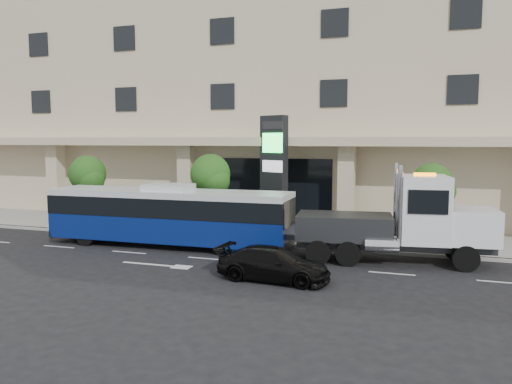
# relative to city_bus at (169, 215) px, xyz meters

# --- Properties ---
(ground) EXTENTS (120.00, 120.00, 0.00)m
(ground) POSITION_rel_city_bus_xyz_m (2.86, -0.35, -1.59)
(ground) COLOR black
(ground) RESTS_ON ground
(sidewalk) EXTENTS (120.00, 6.00, 0.15)m
(sidewalk) POSITION_rel_city_bus_xyz_m (2.86, 4.65, -1.51)
(sidewalk) COLOR gray
(sidewalk) RESTS_ON ground
(curb) EXTENTS (120.00, 0.30, 0.15)m
(curb) POSITION_rel_city_bus_xyz_m (2.86, 1.65, -1.51)
(curb) COLOR gray
(curb) RESTS_ON ground
(convention_center) EXTENTS (60.00, 17.60, 20.00)m
(convention_center) POSITION_rel_city_bus_xyz_m (2.86, 15.07, 8.39)
(convention_center) COLOR #C5B593
(convention_center) RESTS_ON ground
(tree_left) EXTENTS (2.27, 2.20, 4.22)m
(tree_left) POSITION_rel_city_bus_xyz_m (-7.12, 3.24, 1.52)
(tree_left) COLOR #422B19
(tree_left) RESTS_ON sidewalk
(tree_mid) EXTENTS (2.28, 2.20, 4.38)m
(tree_mid) POSITION_rel_city_bus_xyz_m (0.88, 3.24, 1.67)
(tree_mid) COLOR #422B19
(tree_mid) RESTS_ON sidewalk
(tree_right) EXTENTS (2.10, 2.00, 4.04)m
(tree_right) POSITION_rel_city_bus_xyz_m (12.38, 3.24, 1.45)
(tree_right) COLOR #422B19
(tree_right) RESTS_ON sidewalk
(city_bus) EXTENTS (12.37, 2.86, 3.12)m
(city_bus) POSITION_rel_city_bus_xyz_m (0.00, 0.00, 0.00)
(city_bus) COLOR black
(city_bus) RESTS_ON ground
(tow_truck) EXTENTS (9.45, 3.29, 4.28)m
(tow_truck) POSITION_rel_city_bus_xyz_m (11.17, 0.11, 0.17)
(tow_truck) COLOR #2D3033
(tow_truck) RESTS_ON ground
(black_sedan) EXTENTS (4.44, 2.06, 1.26)m
(black_sedan) POSITION_rel_city_bus_xyz_m (6.64, -4.21, -0.96)
(black_sedan) COLOR black
(black_sedan) RESTS_ON ground
(signage_pylon) EXTENTS (1.70, 1.19, 6.49)m
(signage_pylon) POSITION_rel_city_bus_xyz_m (3.98, 5.00, 1.86)
(signage_pylon) COLOR black
(signage_pylon) RESTS_ON sidewalk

